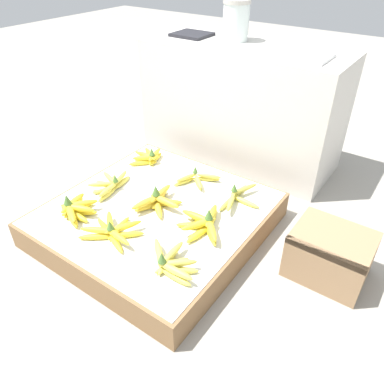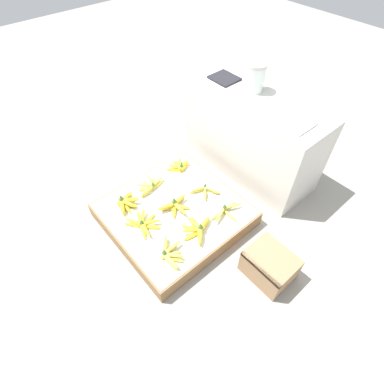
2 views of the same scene
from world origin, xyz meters
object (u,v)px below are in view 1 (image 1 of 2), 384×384
Objects in this scene: banana_bunch_back_left at (149,157)px; glass_jar at (236,20)px; wooden_crate at (329,254)px; banana_bunch_middle_left at (111,184)px; banana_bunch_front_midleft at (112,231)px; banana_bunch_front_left at (75,209)px; banana_bunch_middle_midright at (204,223)px; banana_bunch_back_midleft at (197,179)px; banana_bunch_middle_midleft at (158,201)px; banana_bunch_back_midright at (237,197)px; foam_tray_white at (307,56)px; banana_bunch_front_midright at (170,263)px.

banana_bunch_back_left is 1.00× the size of glass_jar.
wooden_crate is 1.20× the size of banana_bunch_middle_left.
banana_bunch_front_left is at bearing 178.05° from banana_bunch_front_midleft.
banana_bunch_middle_midright is 1.40× the size of banana_bunch_back_midleft.
banana_bunch_middle_midleft is 0.38m from banana_bunch_back_midright.
banana_bunch_front_midleft is at bearing -63.26° from banana_bunch_back_left.
banana_bunch_middle_midright reaches higher than banana_bunch_back_midleft.
banana_bunch_middle_left is at bearing -169.20° from wooden_crate.
banana_bunch_middle_midright is (-0.49, -0.19, 0.06)m from wooden_crate.
foam_tray_white is at bearing 72.56° from banana_bunch_front_midleft.
banana_bunch_front_left is 0.37m from banana_bunch_middle_midleft.
banana_bunch_front_midleft is 1.34× the size of banana_bunch_back_midleft.
glass_jar reaches higher than wooden_crate.
banana_bunch_middle_midright is 1.23× the size of foam_tray_white.
banana_bunch_middle_midright is 0.96× the size of banana_bunch_back_midright.
foam_tray_white reaches higher than banana_bunch_front_midleft.
banana_bunch_front_left and banana_bunch_middle_midleft have the same top height.
foam_tray_white is (-0.44, 0.62, 0.59)m from wooden_crate.
glass_jar is (-0.13, 1.19, 0.63)m from banana_bunch_front_midleft.
glass_jar is (0.15, 0.62, 0.63)m from banana_bunch_back_left.
banana_bunch_back_midleft is 0.81m from foam_tray_white.
banana_bunch_middle_midright is at bearing 95.21° from banana_bunch_front_midright.
banana_bunch_front_left is at bearing 178.59° from banana_bunch_front_midright.
banana_bunch_middle_midright is at bearing 0.77° from banana_bunch_middle_left.
banana_bunch_back_left is at bearing 136.28° from banana_bunch_front_midright.
banana_bunch_middle_left is 0.31m from banana_bunch_back_left.
banana_bunch_front_left is at bearing -156.49° from wooden_crate.
glass_jar is 0.49m from foam_tray_white.
banana_bunch_front_left reaches higher than banana_bunch_middle_left.
banana_bunch_back_midleft is (0.04, 0.27, -0.01)m from banana_bunch_middle_midleft.
foam_tray_white is (0.04, 0.55, 0.53)m from banana_bunch_back_midright.
banana_bunch_back_midleft is (-0.25, 0.55, -0.00)m from banana_bunch_front_midright.
glass_jar is at bearing 110.46° from banana_bunch_front_midright.
foam_tray_white is at bearing 86.17° from banana_bunch_back_midright.
glass_jar is (-0.43, 0.66, 0.63)m from banana_bunch_back_midright.
banana_bunch_back_midleft is (-0.72, 0.09, 0.05)m from wooden_crate.
banana_bunch_front_midleft is 0.39m from banana_bunch_middle_midright.
foam_tray_white reaches higher than banana_bunch_back_midright.
foam_tray_white is (0.05, 0.81, 0.53)m from banana_bunch_middle_midright.
banana_bunch_middle_left is at bearing 155.91° from banana_bunch_front_midright.
banana_bunch_middle_midleft is at bearing 45.09° from banana_bunch_front_left.
banana_bunch_middle_midleft is 1.20× the size of glass_jar.
banana_bunch_front_left is 0.75× the size of banana_bunch_middle_left.
banana_bunch_front_left reaches higher than banana_bunch_middle_midright.
glass_jar is at bearing 106.48° from banana_bunch_back_midleft.
banana_bunch_front_left is 0.72× the size of banana_bunch_middle_midright.
banana_bunch_middle_midleft is 0.27m from banana_bunch_back_midleft.
banana_bunch_middle_midleft reaches higher than wooden_crate.
banana_bunch_back_left reaches higher than banana_bunch_back_midleft.
banana_bunch_middle_midleft is at bearing 3.82° from banana_bunch_middle_left.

